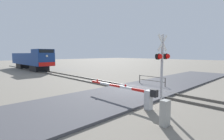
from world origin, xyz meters
TOP-DOWN VIEW (x-y plane):
  - ground_plane at (0.00, 0.00)m, footprint 160.00×160.00m
  - rail_track_left at (-0.72, 0.00)m, footprint 0.08×80.00m
  - rail_track_right at (0.72, 0.00)m, footprint 0.08×80.00m
  - road_surface at (0.00, 0.00)m, footprint 36.00×5.54m
  - locomotive at (0.00, 25.98)m, footprint 2.82×15.48m
  - crossing_signal at (-2.87, -3.61)m, footprint 1.18×0.33m
  - crossing_gate at (-3.55, -2.49)m, footprint 0.36×5.64m
  - utility_cabinet at (-4.85, -4.92)m, footprint 0.40×0.31m
  - guard_railing at (2.54, 0.49)m, footprint 0.08×2.93m

SIDE VIEW (x-z plane):
  - ground_plane at x=0.00m, z-range 0.00..0.00m
  - road_surface at x=0.00m, z-range 0.00..0.14m
  - rail_track_left at x=-0.72m, z-range 0.00..0.15m
  - rail_track_right at x=0.72m, z-range 0.00..0.15m
  - utility_cabinet at x=-4.85m, z-range 0.00..1.14m
  - guard_railing at x=2.54m, z-range 0.15..1.10m
  - crossing_gate at x=-3.55m, z-range 0.15..1.35m
  - locomotive at x=0.00m, z-range 0.04..3.92m
  - crossing_signal at x=-2.87m, z-range 0.52..4.72m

